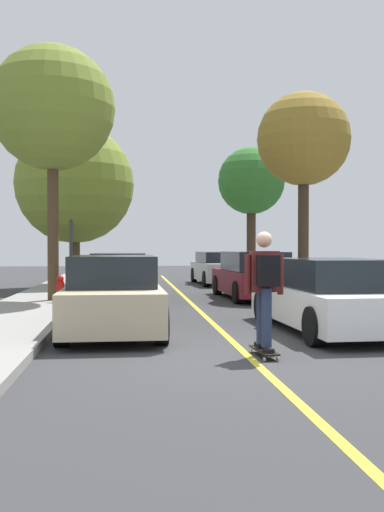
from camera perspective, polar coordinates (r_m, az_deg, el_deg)
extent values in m
plane|color=#353538|center=(8.71, 5.43, -9.60)|extent=(80.00, 80.00, 0.00)
cube|color=gold|center=(12.61, 1.80, -6.31)|extent=(0.12, 39.20, 0.01)
cube|color=#BCAD89|center=(10.98, -7.62, -4.64)|extent=(1.76, 4.29, 0.69)
cube|color=black|center=(10.93, -7.63, -1.41)|extent=(1.53, 2.44, 0.55)
cylinder|color=black|center=(9.59, -2.99, -6.69)|extent=(0.23, 0.64, 0.64)
cylinder|color=black|center=(9.62, -12.51, -6.68)|extent=(0.23, 0.64, 0.64)
cylinder|color=black|center=(12.44, -3.85, -4.94)|extent=(0.23, 0.64, 0.64)
cylinder|color=black|center=(12.46, -11.18, -4.95)|extent=(0.23, 0.64, 0.64)
cube|color=black|center=(17.46, -7.02, -2.53)|extent=(1.83, 4.13, 0.72)
cube|color=black|center=(17.42, -7.03, -0.54)|extent=(1.58, 2.46, 0.49)
cylinder|color=black|center=(16.12, -4.36, -3.60)|extent=(0.24, 0.65, 0.64)
cylinder|color=black|center=(16.19, -10.07, -3.59)|extent=(0.24, 0.65, 0.64)
cylinder|color=black|center=(18.80, -4.39, -2.95)|extent=(0.24, 0.65, 0.64)
cylinder|color=black|center=(18.86, -9.29, -2.95)|extent=(0.24, 0.65, 0.64)
cube|color=white|center=(11.38, 13.10, -4.60)|extent=(2.02, 4.64, 0.64)
cube|color=black|center=(11.16, 13.47, -1.66)|extent=(1.72, 2.65, 0.54)
cylinder|color=black|center=(12.63, 6.82, -4.86)|extent=(0.25, 0.65, 0.64)
cylinder|color=black|center=(13.18, 14.07, -4.64)|extent=(0.25, 0.65, 0.64)
cylinder|color=black|center=(9.62, 11.78, -6.68)|extent=(0.25, 0.65, 0.64)
cube|color=maroon|center=(18.05, 5.87, -2.48)|extent=(1.89, 4.54, 0.68)
cube|color=black|center=(17.87, 6.00, -0.51)|extent=(1.62, 2.81, 0.58)
cylinder|color=black|center=(19.40, 2.47, -2.83)|extent=(0.24, 0.65, 0.64)
cylinder|color=black|center=(19.75, 7.04, -2.77)|extent=(0.24, 0.65, 0.64)
cylinder|color=black|center=(16.39, 4.46, -3.53)|extent=(0.24, 0.65, 0.64)
cylinder|color=black|center=(16.81, 9.79, -3.42)|extent=(0.24, 0.65, 0.64)
cube|color=#B7B7BC|center=(24.77, 2.61, -1.48)|extent=(1.93, 4.65, 0.74)
cube|color=black|center=(24.83, 2.58, -0.11)|extent=(1.65, 2.90, 0.44)
cylinder|color=black|center=(26.21, 0.20, -1.85)|extent=(0.24, 0.65, 0.64)
cylinder|color=black|center=(26.50, 3.71, -1.83)|extent=(0.24, 0.65, 0.64)
cylinder|color=black|center=(23.07, 1.36, -2.23)|extent=(0.24, 0.65, 0.64)
cylinder|color=black|center=(23.40, 5.31, -2.19)|extent=(0.24, 0.65, 0.64)
cylinder|color=#4C3823|center=(16.41, -13.29, 3.11)|extent=(0.30, 0.30, 4.17)
sphere|color=olive|center=(16.82, -13.33, 13.76)|extent=(3.36, 3.36, 3.36)
cylinder|color=#4C3823|center=(22.69, -11.26, 0.67)|extent=(0.38, 0.38, 2.72)
sphere|color=olive|center=(22.81, -11.28, 6.84)|extent=(4.46, 4.46, 4.46)
cylinder|color=#3D2D1E|center=(19.05, 10.72, 2.80)|extent=(0.34, 0.34, 4.16)
sphere|color=olive|center=(19.34, 10.74, 11.07)|extent=(2.95, 2.95, 2.95)
cylinder|color=#3D2D1E|center=(26.90, 5.74, 1.62)|extent=(0.41, 0.41, 3.56)
sphere|color=#2D6B28|center=(27.06, 5.75, 7.25)|extent=(3.03, 3.03, 3.03)
cylinder|color=#B2140F|center=(15.74, -12.62, -3.38)|extent=(0.20, 0.20, 0.55)
sphere|color=#B2140F|center=(15.72, -12.62, -2.16)|extent=(0.18, 0.18, 0.18)
cylinder|color=#38383D|center=(21.07, -11.64, 3.63)|extent=(0.12, 0.12, 4.91)
cube|color=#EAE5C6|center=(21.35, -11.66, 10.55)|extent=(0.36, 0.24, 0.20)
cube|color=black|center=(8.67, 6.97, -9.03)|extent=(0.28, 0.85, 0.02)
cylinder|color=beige|center=(8.98, 5.75, -9.10)|extent=(0.03, 0.06, 0.06)
cylinder|color=beige|center=(9.03, 6.92, -9.04)|extent=(0.03, 0.06, 0.06)
cylinder|color=beige|center=(8.34, 7.02, -9.88)|extent=(0.03, 0.06, 0.06)
cylinder|color=beige|center=(8.39, 8.28, -9.81)|extent=(0.03, 0.06, 0.06)
cube|color=#99999E|center=(9.00, 6.34, -8.82)|extent=(0.10, 0.05, 0.02)
cube|color=#99999E|center=(8.36, 7.66, -9.58)|extent=(0.10, 0.05, 0.02)
cube|color=black|center=(8.87, 6.56, -8.53)|extent=(0.12, 0.27, 0.06)
cube|color=black|center=(8.46, 7.41, -9.00)|extent=(0.12, 0.27, 0.06)
cylinder|color=#283351|center=(8.72, 6.75, -5.73)|extent=(0.16, 0.16, 0.83)
cylinder|color=#283351|center=(8.49, 7.22, -5.92)|extent=(0.16, 0.16, 0.83)
cube|color=#511919|center=(8.55, 6.99, -1.49)|extent=(0.41, 0.25, 0.59)
sphere|color=tan|center=(8.54, 6.99, 1.59)|extent=(0.23, 0.23, 0.23)
cylinder|color=#511919|center=(8.49, 5.40, -1.82)|extent=(0.10, 0.10, 0.58)
cylinder|color=#511919|center=(8.63, 8.54, -1.78)|extent=(0.10, 0.10, 0.58)
cube|color=black|center=(8.36, 7.39, -1.41)|extent=(0.31, 0.20, 0.44)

